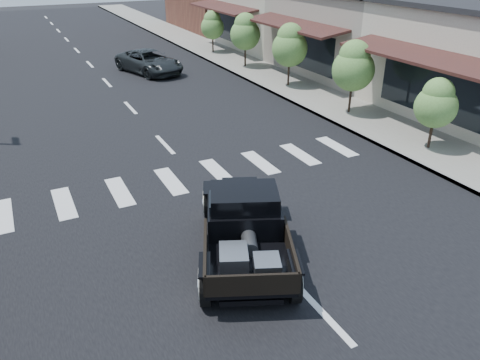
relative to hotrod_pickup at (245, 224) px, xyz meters
name	(u,v)px	position (x,y,z in m)	size (l,w,h in m)	color
ground	(253,239)	(0.47, 0.48, -0.82)	(120.00, 120.00, 0.00)	black
road	(115,92)	(0.47, 15.48, -0.81)	(14.00, 80.00, 0.02)	black
road_markings	(143,121)	(0.47, 10.48, -0.82)	(12.00, 60.00, 0.06)	silver
sidewalk_right	(262,73)	(8.97, 15.48, -0.75)	(3.00, 80.00, 0.15)	gray
storefront_mid	(377,31)	(15.47, 13.48, 1.43)	(10.00, 9.00, 4.50)	gray
storefront_far	(294,14)	(15.47, 22.48, 1.43)	(10.00, 9.00, 4.50)	#B8AE9C
small_tree_a	(434,115)	(8.77, 2.71, 0.54)	(1.46, 1.46, 2.43)	#55853D
small_tree_b	(352,78)	(8.77, 7.23, 0.81)	(1.78, 1.78, 2.96)	#55853D
small_tree_c	(289,56)	(8.77, 12.26, 0.83)	(1.81, 1.81, 3.01)	#55853D
small_tree_d	(245,41)	(8.77, 17.22, 0.81)	(1.78, 1.78, 2.97)	#55853D
small_tree_e	(213,32)	(8.77, 22.13, 0.63)	(1.56, 1.56, 2.60)	#55853D
hotrod_pickup	(245,224)	(0.00, 0.00, 0.00)	(2.22, 4.76, 1.65)	black
second_car	(149,62)	(3.22, 18.60, -0.17)	(2.16, 4.68, 1.30)	black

